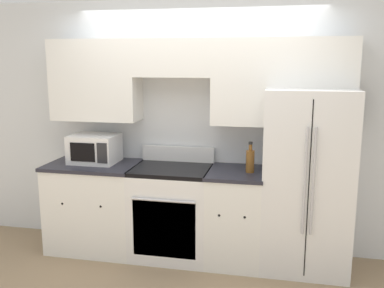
{
  "coord_description": "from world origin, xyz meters",
  "views": [
    {
      "loc": [
        0.85,
        -3.71,
        2.0
      ],
      "look_at": [
        0.0,
        0.31,
        1.18
      ],
      "focal_mm": 40.0,
      "sensor_mm": 36.0,
      "label": 1
    }
  ],
  "objects_px": {
    "refrigerator": "(306,180)",
    "bottle": "(250,160)",
    "oven_range": "(172,211)",
    "microwave": "(95,149)"
  },
  "relations": [
    {
      "from": "refrigerator",
      "to": "bottle",
      "type": "relative_size",
      "value": 5.85
    },
    {
      "from": "refrigerator",
      "to": "bottle",
      "type": "height_order",
      "value": "refrigerator"
    },
    {
      "from": "refrigerator",
      "to": "bottle",
      "type": "distance_m",
      "value": 0.56
    },
    {
      "from": "oven_range",
      "to": "refrigerator",
      "type": "xyz_separation_m",
      "value": [
        1.32,
        0.03,
        0.4
      ]
    },
    {
      "from": "microwave",
      "to": "bottle",
      "type": "distance_m",
      "value": 1.63
    },
    {
      "from": "oven_range",
      "to": "bottle",
      "type": "relative_size",
      "value": 3.67
    },
    {
      "from": "oven_range",
      "to": "refrigerator",
      "type": "distance_m",
      "value": 1.38
    },
    {
      "from": "oven_range",
      "to": "refrigerator",
      "type": "height_order",
      "value": "refrigerator"
    },
    {
      "from": "microwave",
      "to": "bottle",
      "type": "bearing_deg",
      "value": -2.56
    },
    {
      "from": "oven_range",
      "to": "refrigerator",
      "type": "bearing_deg",
      "value": 1.32
    }
  ]
}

